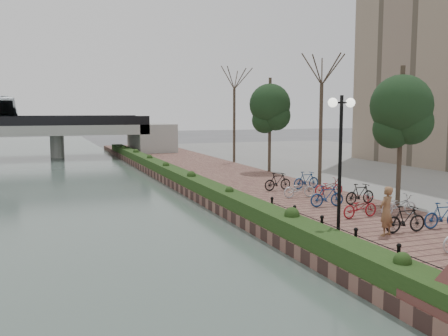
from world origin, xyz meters
TOP-DOWN VIEW (x-y plane):
  - ground at (0.00, 0.00)m, footprint 220.00×220.00m
  - promenade at (4.00, 17.50)m, footprint 8.00×75.00m
  - hedge at (0.60, 20.00)m, footprint 1.10×56.00m
  - chain_fence at (1.40, 2.00)m, footprint 0.10×14.10m
  - lamppost at (1.80, 4.59)m, footprint 1.02×0.32m
  - pedestrian at (3.64, 4.37)m, footprint 0.76×0.63m
  - bicycle_parking at (5.50, 8.30)m, footprint 2.40×14.69m
  - street_trees at (8.00, 12.68)m, footprint 3.20×37.12m

SIDE VIEW (x-z plane):
  - ground at x=0.00m, z-range 0.00..0.00m
  - promenade at x=4.00m, z-range 0.00..0.50m
  - hedge at x=0.60m, z-range 0.50..1.10m
  - chain_fence at x=1.40m, z-range 0.50..1.20m
  - bicycle_parking at x=5.50m, z-range 0.47..1.47m
  - pedestrian at x=3.64m, z-range 0.50..2.28m
  - street_trees at x=8.00m, z-range 0.29..7.09m
  - lamppost at x=1.80m, z-range 1.59..6.55m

